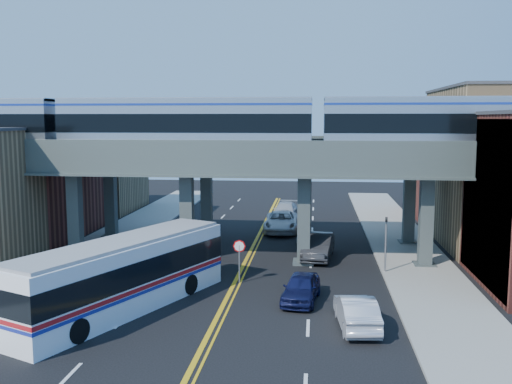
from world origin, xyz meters
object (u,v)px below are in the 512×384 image
at_px(traffic_signal, 386,238).
at_px(transit_bus, 123,276).
at_px(car_lane_c, 281,222).
at_px(car_lane_d, 285,211).
at_px(transit_train, 186,123).
at_px(car_lane_a, 301,288).
at_px(stop_sign, 239,254).
at_px(car_parked_curb, 356,312).
at_px(car_lane_b, 318,246).

xyz_separation_m(traffic_signal, transit_bus, (-14.17, -8.40, -0.50)).
height_order(car_lane_c, car_lane_d, car_lane_c).
xyz_separation_m(transit_bus, car_lane_c, (6.77, 21.45, -0.94)).
height_order(transit_train, car_lane_a, transit_train).
height_order(stop_sign, traffic_signal, traffic_signal).
bearing_deg(transit_bus, car_lane_a, -51.53).
bearing_deg(transit_bus, traffic_signal, -35.38).
relative_size(transit_bus, car_lane_a, 3.12).
xyz_separation_m(stop_sign, car_lane_a, (3.76, -3.06, -1.01)).
height_order(car_lane_c, car_parked_curb, car_lane_c).
bearing_deg(stop_sign, car_lane_b, 54.50).
distance_m(transit_bus, car_lane_b, 15.60).
distance_m(stop_sign, car_lane_c, 16.15).
relative_size(traffic_signal, car_lane_b, 0.77).
height_order(car_lane_b, car_parked_curb, car_lane_b).
bearing_deg(car_parked_curb, stop_sign, -51.61).
relative_size(transit_train, car_lane_a, 11.91).
bearing_deg(car_lane_a, car_lane_b, 91.78).
xyz_separation_m(transit_bus, car_parked_curb, (11.72, -1.28, -1.03)).
xyz_separation_m(car_lane_c, car_lane_d, (-0.00, 6.34, -0.07)).
bearing_deg(transit_train, stop_sign, -49.63).
distance_m(transit_train, car_lane_b, 12.49).
xyz_separation_m(traffic_signal, car_parked_curb, (-2.45, -9.68, -1.53)).
xyz_separation_m(car_lane_a, car_lane_d, (-2.26, 25.46, 0.05)).
distance_m(transit_train, traffic_signal, 15.11).
xyz_separation_m(transit_train, car_parked_curb, (10.70, -11.68, -8.69)).
distance_m(traffic_signal, car_lane_a, 8.10).
bearing_deg(stop_sign, transit_bus, -134.30).
height_order(transit_train, traffic_signal, transit_train).
height_order(traffic_signal, car_lane_b, traffic_signal).
relative_size(traffic_signal, car_parked_curb, 0.88).
distance_m(transit_bus, car_parked_curb, 11.83).
height_order(transit_train, car_parked_curb, transit_train).
bearing_deg(car_lane_a, stop_sign, 148.12).
bearing_deg(car_lane_c, car_lane_b, -72.35).
bearing_deg(car_lane_c, transit_train, -118.43).
relative_size(car_lane_d, car_parked_curb, 1.17).
xyz_separation_m(transit_train, transit_bus, (-1.02, -10.40, -7.66)).
xyz_separation_m(car_lane_b, car_lane_d, (-3.19, 15.82, -0.08)).
bearing_deg(stop_sign, car_lane_c, 84.66).
bearing_deg(car_lane_d, traffic_signal, -64.40).
bearing_deg(car_parked_curb, car_lane_b, -88.03).
bearing_deg(car_lane_d, transit_bus, -98.97).
height_order(stop_sign, car_lane_c, stop_sign).
bearing_deg(transit_train, transit_bus, -95.58).
height_order(car_lane_a, car_lane_b, car_lane_b).
bearing_deg(car_lane_a, car_parked_curb, -46.07).
distance_m(car_lane_c, car_lane_d, 6.34).
bearing_deg(car_lane_b, traffic_signal, -33.80).
relative_size(car_lane_c, car_lane_d, 1.13).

